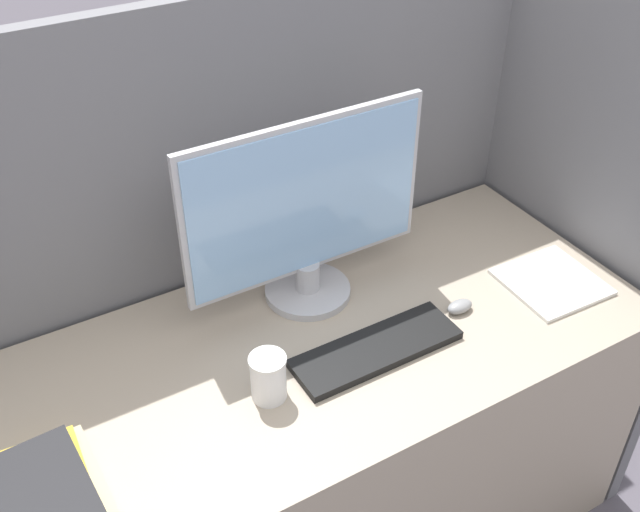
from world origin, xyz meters
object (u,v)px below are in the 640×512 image
object	(u,v)px
keyboard	(376,349)
book_stack	(43,501)
monitor	(306,216)
mouse	(460,307)
coffee_cup	(268,377)

from	to	relation	value
keyboard	book_stack	bearing A→B (deg)	-176.40
keyboard	monitor	bearing A→B (deg)	96.81
mouse	coffee_cup	bearing A→B (deg)	-178.83
monitor	book_stack	bearing A→B (deg)	-156.76
book_stack	mouse	bearing A→B (deg)	3.60
monitor	book_stack	xyz separation A→B (m)	(-0.73, -0.32, -0.20)
mouse	coffee_cup	distance (m)	0.53
monitor	book_stack	world-z (taller)	monitor
coffee_cup	mouse	bearing A→B (deg)	1.17
coffee_cup	keyboard	bearing A→B (deg)	-1.13
coffee_cup	book_stack	xyz separation A→B (m)	(-0.49, -0.05, -0.02)
keyboard	mouse	world-z (taller)	mouse
coffee_cup	monitor	bearing A→B (deg)	47.08
keyboard	book_stack	world-z (taller)	book_stack
monitor	coffee_cup	world-z (taller)	monitor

